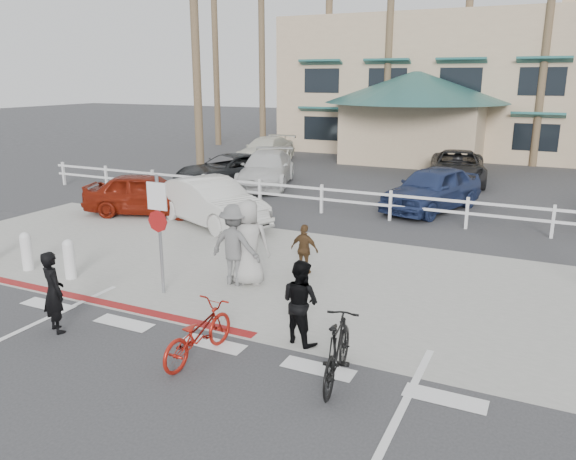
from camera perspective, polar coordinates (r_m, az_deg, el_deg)
The scene contains 32 objects.
ground at distance 9.69m, azimuth -9.62°, elevation -12.85°, with size 140.00×140.00×0.00m, color #333335.
bike_path at distance 8.38m, azimuth -17.87°, elevation -18.28°, with size 12.00×16.00×0.01m, color #333335.
sidewalk_plaza at distance 13.28m, azimuth 1.58°, elevation -4.65°, with size 22.00×7.00×0.01m, color gray.
cross_street at distance 16.84m, azimuth 7.13°, elevation -0.42°, with size 40.00×5.00×0.01m, color #333335.
parking_lot at distance 25.82m, azimuth 13.93°, elevation 4.76°, with size 50.00×16.00×0.01m, color #333335.
curb_red at distance 12.30m, azimuth -17.98°, elevation -7.09°, with size 7.00×0.25×0.02m, color maroon.
rail_fence at distance 18.44m, azimuth 10.65°, elevation 2.41°, with size 29.40×0.16×1.00m, color silver, non-canonical shape.
building at distance 38.05m, azimuth 21.84°, elevation 15.96°, with size 28.00×16.00×11.30m, color tan, non-canonical shape.
sign_post at distance 12.11m, azimuth -12.90°, elevation 0.14°, with size 0.50×0.10×2.90m, color gray, non-canonical shape.
bollard_0 at distance 13.89m, azimuth -21.32°, elevation -2.77°, with size 0.26×0.26×0.95m, color silver, non-canonical shape.
bollard_1 at distance 14.92m, azimuth -25.03°, elevation -1.97°, with size 0.26×0.26×0.95m, color silver, non-canonical shape.
palm_0 at distance 39.18m, azimuth -7.45°, elevation 19.54°, with size 4.00×4.00×15.00m, color #153414, non-canonical shape.
palm_1 at distance 36.23m, azimuth -2.68°, elevation 18.42°, with size 4.00×4.00×13.00m, color #153414, non-canonical shape.
palm_2 at distance 35.57m, azimuth 4.19°, elevation 20.88°, with size 4.00×4.00×16.00m, color #153414, non-canonical shape.
palm_3 at distance 33.26m, azimuth 10.29°, elevation 19.34°, with size 4.00×4.00×14.00m, color #153414, non-canonical shape.
palm_4 at distance 33.42m, azimuth 17.85°, elevation 19.72°, with size 4.00×4.00×15.00m, color #153414, non-canonical shape.
palm_5 at distance 31.98m, azimuth 24.86°, elevation 17.50°, with size 4.00×4.00×13.00m, color #153414, non-canonical shape.
palm_10 at distance 26.62m, azimuth -9.39°, elevation 18.28°, with size 4.00×4.00×12.00m, color #153414, non-canonical shape.
bike_red at distance 9.52m, azimuth -9.13°, elevation -10.28°, with size 0.60×1.73×0.91m, color maroon.
rider_red at distance 11.07m, azimuth -22.72°, elevation -5.84°, with size 0.56×0.37×1.54m, color black.
bike_black at distance 8.73m, azimuth 5.03°, elevation -12.07°, with size 0.50×1.76×1.06m, color black.
rider_black at distance 9.83m, azimuth 1.27°, elevation -7.30°, with size 0.74×0.57×1.52m, color black.
pedestrian_a at distance 12.52m, azimuth -5.40°, elevation -1.52°, with size 1.20×0.69×1.85m, color #5C5C5C.
pedestrian_child at distance 13.21m, azimuth 1.69°, elevation -2.00°, with size 0.71×0.30×1.21m, color #4C321B.
pedestrian_b at distance 12.51m, azimuth -4.05°, elevation -1.29°, with size 0.95×0.62×1.94m, color gray.
car_white_sedan at distance 17.81m, azimuth -7.81°, elevation 2.84°, with size 1.55×4.44×1.46m, color silver.
car_red_compact at distance 19.58m, azimuth -14.14°, elevation 3.58°, with size 1.68×4.17×1.42m, color maroon.
lot_car_0 at distance 24.06m, azimuth -5.97°, elevation 6.03°, with size 2.27×4.93×1.37m, color black.
lot_car_1 at distance 24.12m, azimuth -2.21°, elevation 6.21°, with size 2.02×4.96×1.44m, color silver.
lot_car_2 at distance 20.20m, azimuth 14.44°, elevation 4.09°, with size 1.82×4.54×1.55m, color navy.
lot_car_4 at distance 30.83m, azimuth -2.27°, elevation 8.12°, with size 1.89×4.66×1.35m, color silver.
lot_car_5 at distance 25.84m, azimuth 16.81°, elevation 6.14°, with size 2.33×5.06×1.40m, color black.
Camera 1 is at (5.06, -6.91, 4.54)m, focal length 35.00 mm.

